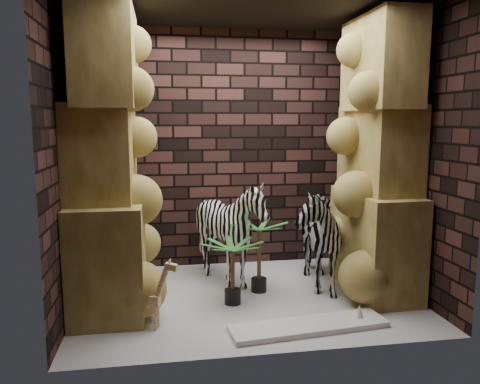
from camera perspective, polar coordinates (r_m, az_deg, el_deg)
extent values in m
plane|color=silver|center=(5.15, 0.94, -12.64)|extent=(3.50, 3.50, 0.00)
plane|color=black|center=(4.93, 1.03, 21.92)|extent=(3.50, 3.50, 0.00)
plane|color=black|center=(6.04, -1.16, 5.13)|extent=(3.50, 0.00, 3.50)
plane|color=black|center=(3.59, 4.57, 2.78)|extent=(3.50, 0.00, 3.50)
plane|color=black|center=(4.82, -20.01, 3.75)|extent=(0.00, 3.00, 3.00)
plane|color=black|center=(5.41, 19.60, 4.24)|extent=(0.00, 3.00, 3.00)
imported|color=white|center=(5.39, 8.54, -4.08)|extent=(0.71, 1.21, 1.38)
imported|color=white|center=(5.36, -1.20, -5.44)|extent=(1.35, 1.50, 1.13)
cube|color=white|center=(4.47, 8.35, -15.77)|extent=(1.48, 0.51, 0.05)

